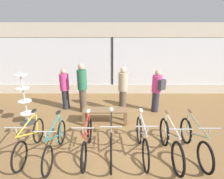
{
  "coord_description": "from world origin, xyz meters",
  "views": [
    {
      "loc": [
        -0.01,
        -3.85,
        2.91
      ],
      "look_at": [
        0.0,
        1.84,
        0.95
      ],
      "focal_mm": 28.0,
      "sensor_mm": 36.0,
      "label": 1
    }
  ],
  "objects_px": {
    "bicycle_far_right": "(194,141)",
    "customer_near_rack": "(123,89)",
    "accessory_rack": "(25,103)",
    "customer_by_window": "(64,88)",
    "bicycle_far_left": "(30,140)",
    "customer_mid_floor": "(82,87)",
    "bicycle_center_right": "(142,140)",
    "customer_near_bench": "(156,90)",
    "bicycle_center": "(111,139)",
    "bicycle_right": "(170,142)",
    "bicycle_center_left": "(87,141)",
    "display_bench": "(105,112)",
    "bicycle_left": "(55,143)"
  },
  "relations": [
    {
      "from": "bicycle_center",
      "to": "bicycle_center_right",
      "type": "xyz_separation_m",
      "value": [
        0.74,
        -0.0,
        -0.01
      ]
    },
    {
      "from": "bicycle_left",
      "to": "bicycle_far_right",
      "type": "xyz_separation_m",
      "value": [
        3.32,
        0.06,
        0.0
      ]
    },
    {
      "from": "bicycle_far_left",
      "to": "customer_near_bench",
      "type": "distance_m",
      "value": 4.33
    },
    {
      "from": "bicycle_right",
      "to": "bicycle_center_left",
      "type": "bearing_deg",
      "value": 176.83
    },
    {
      "from": "bicycle_right",
      "to": "bicycle_far_left",
      "type": "bearing_deg",
      "value": 177.97
    },
    {
      "from": "customer_near_bench",
      "to": "bicycle_center",
      "type": "bearing_deg",
      "value": -124.62
    },
    {
      "from": "bicycle_center",
      "to": "bicycle_far_right",
      "type": "relative_size",
      "value": 1.04
    },
    {
      "from": "bicycle_right",
      "to": "customer_near_rack",
      "type": "relative_size",
      "value": 1.02
    },
    {
      "from": "bicycle_center_left",
      "to": "bicycle_right",
      "type": "bearing_deg",
      "value": -3.17
    },
    {
      "from": "display_bench",
      "to": "customer_near_bench",
      "type": "relative_size",
      "value": 0.89
    },
    {
      "from": "bicycle_far_left",
      "to": "bicycle_center_left",
      "type": "bearing_deg",
      "value": -0.4
    },
    {
      "from": "bicycle_center",
      "to": "display_bench",
      "type": "xyz_separation_m",
      "value": [
        -0.21,
        1.5,
        -0.02
      ]
    },
    {
      "from": "bicycle_left",
      "to": "customer_by_window",
      "type": "relative_size",
      "value": 1.09
    },
    {
      "from": "bicycle_far_right",
      "to": "bicycle_center_right",
      "type": "bearing_deg",
      "value": 178.99
    },
    {
      "from": "bicycle_far_right",
      "to": "customer_near_rack",
      "type": "relative_size",
      "value": 1.02
    },
    {
      "from": "bicycle_left",
      "to": "customer_by_window",
      "type": "height_order",
      "value": "customer_by_window"
    },
    {
      "from": "customer_by_window",
      "to": "customer_near_bench",
      "type": "distance_m",
      "value": 3.4
    },
    {
      "from": "bicycle_far_left",
      "to": "customer_by_window",
      "type": "distance_m",
      "value": 2.65
    },
    {
      "from": "accessory_rack",
      "to": "customer_by_window",
      "type": "height_order",
      "value": "accessory_rack"
    },
    {
      "from": "bicycle_far_left",
      "to": "customer_by_window",
      "type": "bearing_deg",
      "value": 85.45
    },
    {
      "from": "bicycle_center",
      "to": "customer_near_bench",
      "type": "height_order",
      "value": "customer_near_bench"
    },
    {
      "from": "bicycle_center",
      "to": "bicycle_right",
      "type": "xyz_separation_m",
      "value": [
        1.39,
        -0.11,
        -0.02
      ]
    },
    {
      "from": "bicycle_center_right",
      "to": "customer_by_window",
      "type": "xyz_separation_m",
      "value": [
        -2.5,
        2.63,
        0.42
      ]
    },
    {
      "from": "bicycle_far_right",
      "to": "display_bench",
      "type": "distance_m",
      "value": 2.68
    },
    {
      "from": "bicycle_far_left",
      "to": "bicycle_center_right",
      "type": "height_order",
      "value": "bicycle_center_right"
    },
    {
      "from": "display_bench",
      "to": "customer_near_rack",
      "type": "distance_m",
      "value": 1.18
    },
    {
      "from": "bicycle_center",
      "to": "bicycle_right",
      "type": "distance_m",
      "value": 1.39
    },
    {
      "from": "bicycle_center",
      "to": "bicycle_center_right",
      "type": "height_order",
      "value": "bicycle_center"
    },
    {
      "from": "customer_mid_floor",
      "to": "bicycle_center_right",
      "type": "bearing_deg",
      "value": -52.89
    },
    {
      "from": "bicycle_far_right",
      "to": "customer_mid_floor",
      "type": "height_order",
      "value": "customer_mid_floor"
    },
    {
      "from": "bicycle_center",
      "to": "customer_by_window",
      "type": "relative_size",
      "value": 1.14
    },
    {
      "from": "bicycle_center_left",
      "to": "bicycle_center_right",
      "type": "height_order",
      "value": "bicycle_center_right"
    },
    {
      "from": "bicycle_right",
      "to": "customer_by_window",
      "type": "xyz_separation_m",
      "value": [
        -3.15,
        2.73,
        0.43
      ]
    },
    {
      "from": "customer_mid_floor",
      "to": "customer_near_bench",
      "type": "xyz_separation_m",
      "value": [
        2.68,
        0.01,
        -0.11
      ]
    },
    {
      "from": "customer_near_rack",
      "to": "customer_by_window",
      "type": "height_order",
      "value": "customer_near_rack"
    },
    {
      "from": "customer_near_rack",
      "to": "customer_mid_floor",
      "type": "bearing_deg",
      "value": -179.32
    },
    {
      "from": "bicycle_far_left",
      "to": "customer_by_window",
      "type": "height_order",
      "value": "customer_by_window"
    },
    {
      "from": "customer_by_window",
      "to": "customer_mid_floor",
      "type": "relative_size",
      "value": 0.87
    },
    {
      "from": "bicycle_center_left",
      "to": "bicycle_far_right",
      "type": "distance_m",
      "value": 2.58
    },
    {
      "from": "bicycle_left",
      "to": "bicycle_center",
      "type": "xyz_separation_m",
      "value": [
        1.32,
        0.09,
        0.04
      ]
    },
    {
      "from": "customer_near_bench",
      "to": "customer_near_rack",
      "type": "bearing_deg",
      "value": 179.79
    },
    {
      "from": "bicycle_far_left",
      "to": "customer_near_rack",
      "type": "xyz_separation_m",
      "value": [
        2.38,
        2.36,
        0.51
      ]
    },
    {
      "from": "bicycle_far_right",
      "to": "customer_by_window",
      "type": "relative_size",
      "value": 1.09
    },
    {
      "from": "bicycle_center",
      "to": "display_bench",
      "type": "bearing_deg",
      "value": 97.99
    },
    {
      "from": "bicycle_right",
      "to": "customer_near_rack",
      "type": "xyz_separation_m",
      "value": [
        -0.97,
        2.48,
        0.5
      ]
    },
    {
      "from": "bicycle_right",
      "to": "customer_near_bench",
      "type": "xyz_separation_m",
      "value": [
        0.25,
        2.48,
        0.45
      ]
    },
    {
      "from": "bicycle_right",
      "to": "display_bench",
      "type": "relative_size",
      "value": 1.24
    },
    {
      "from": "bicycle_left",
      "to": "bicycle_center",
      "type": "relative_size",
      "value": 0.96
    },
    {
      "from": "accessory_rack",
      "to": "customer_near_rack",
      "type": "xyz_separation_m",
      "value": [
        3.15,
        0.87,
        0.18
      ]
    },
    {
      "from": "bicycle_far_left",
      "to": "bicycle_far_right",
      "type": "relative_size",
      "value": 0.98
    }
  ]
}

